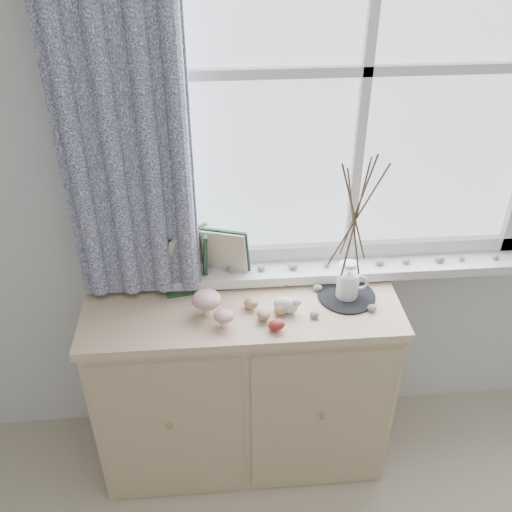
# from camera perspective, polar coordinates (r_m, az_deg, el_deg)

# --- Properties ---
(sideboard) EXTENTS (1.20, 0.45, 0.85)m
(sideboard) POSITION_cam_1_polar(r_m,az_deg,el_deg) (2.45, -1.29, -12.69)
(sideboard) COLOR #CDAF8F
(sideboard) RESTS_ON ground
(botanical_book) EXTENTS (0.39, 0.19, 0.26)m
(botanical_book) POSITION_cam_1_polar(r_m,az_deg,el_deg) (2.17, -5.09, -0.60)
(botanical_book) COLOR #1D3C25
(botanical_book) RESTS_ON sideboard
(toadstool_cluster) EXTENTS (0.15, 0.16, 0.10)m
(toadstool_cluster) POSITION_cam_1_polar(r_m,az_deg,el_deg) (2.07, -4.52, -4.83)
(toadstool_cluster) COLOR white
(toadstool_cluster) RESTS_ON sideboard
(wooden_eggs) EXTENTS (0.16, 0.17, 0.06)m
(wooden_eggs) POSITION_cam_1_polar(r_m,az_deg,el_deg) (2.08, 1.22, -5.69)
(wooden_eggs) COLOR #A77B5D
(wooden_eggs) RESTS_ON sideboard
(songbird_figurine) EXTENTS (0.14, 0.10, 0.07)m
(songbird_figurine) POSITION_cam_1_polar(r_m,az_deg,el_deg) (2.11, 3.00, -4.84)
(songbird_figurine) COLOR white
(songbird_figurine) RESTS_ON sideboard
(crocheted_doily) EXTENTS (0.22, 0.22, 0.01)m
(crocheted_doily) POSITION_cam_1_polar(r_m,az_deg,el_deg) (2.22, 9.03, -3.96)
(crocheted_doily) COLOR black
(crocheted_doily) RESTS_ON sideboard
(twig_pitcher) EXTENTS (0.26, 0.26, 0.64)m
(twig_pitcher) POSITION_cam_1_polar(r_m,az_deg,el_deg) (2.02, 9.93, 4.22)
(twig_pitcher) COLOR white
(twig_pitcher) RESTS_ON crocheted_doily
(sideboard_pebbles) EXTENTS (0.34, 0.23, 0.03)m
(sideboard_pebbles) POSITION_cam_1_polar(r_m,az_deg,el_deg) (2.18, 6.60, -4.21)
(sideboard_pebbles) COLOR #9B9C9E
(sideboard_pebbles) RESTS_ON sideboard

